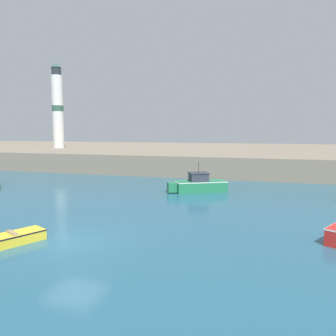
{
  "coord_description": "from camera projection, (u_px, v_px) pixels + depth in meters",
  "views": [
    {
      "loc": [
        8.35,
        -12.92,
        5.21
      ],
      "look_at": [
        0.43,
        13.95,
        2.0
      ],
      "focal_mm": 35.0,
      "sensor_mm": 36.0,
      "label": 1
    }
  ],
  "objects": [
    {
      "name": "ground_plane",
      "position": [
        75.0,
        243.0,
        15.25
      ],
      "size": [
        200.0,
        200.0,
        0.0
      ],
      "primitive_type": "plane",
      "color": "#235670"
    },
    {
      "name": "quay_seawall",
      "position": [
        212.0,
        155.0,
        54.79
      ],
      "size": [
        120.0,
        40.0,
        2.38
      ],
      "primitive_type": "cube",
      "color": "gray",
      "rests_on": "ground"
    },
    {
      "name": "motorboat_green_1",
      "position": [
        199.0,
        185.0,
        27.99
      ],
      "size": [
        5.09,
        3.46,
        2.56
      ],
      "color": "#237A4C",
      "rests_on": "ground"
    },
    {
      "name": "dinghy_yellow_0",
      "position": [
        10.0,
        239.0,
        15.02
      ],
      "size": [
        2.2,
        3.33,
        0.57
      ],
      "color": "yellow",
      "rests_on": "ground"
    },
    {
      "name": "lighthouse",
      "position": [
        58.0,
        107.0,
        52.95
      ],
      "size": [
        1.8,
        1.8,
        13.65
      ],
      "color": "silver",
      "rests_on": "quay_seawall"
    }
  ]
}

